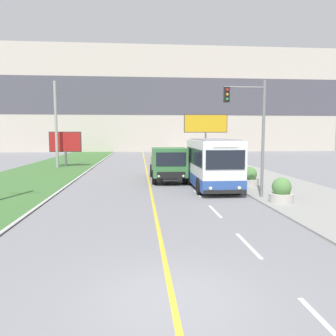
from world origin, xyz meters
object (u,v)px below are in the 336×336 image
(billboard_small, at_px, (65,143))
(planter_round_second, at_px, (250,178))
(billboard_large, at_px, (206,125))
(planter_round_near, at_px, (281,192))
(car_distant, at_px, (177,155))
(utility_pole_far, at_px, (56,124))
(city_bus, at_px, (213,164))
(traffic_light_mast, at_px, (252,124))
(planter_round_third, at_px, (227,169))
(dump_truck, at_px, (168,165))

(billboard_small, relative_size, planter_round_second, 2.96)
(billboard_large, height_order, planter_round_near, billboard_large)
(car_distant, height_order, utility_pole_far, utility_pole_far)
(city_bus, bearing_deg, car_distant, 89.03)
(utility_pole_far, relative_size, billboard_large, 1.47)
(utility_pole_far, height_order, traffic_light_mast, utility_pole_far)
(city_bus, height_order, billboard_small, billboard_small)
(planter_round_near, xyz_separation_m, planter_round_second, (0.14, 5.25, 0.01))
(billboard_small, relative_size, planter_round_third, 2.97)
(utility_pole_far, bearing_deg, billboard_small, 56.17)
(traffic_light_mast, distance_m, planter_round_third, 9.68)
(billboard_large, relative_size, planter_round_near, 4.83)
(traffic_light_mast, xyz_separation_m, billboard_small, (-14.00, 18.80, -1.46))
(car_distant, bearing_deg, planter_round_second, -84.24)
(planter_round_second, bearing_deg, utility_pole_far, 138.47)
(billboard_small, distance_m, planter_round_third, 18.10)
(billboard_large, bearing_deg, billboard_small, -157.06)
(billboard_small, xyz_separation_m, planter_round_second, (15.22, -15.05, -1.95))
(billboard_small, bearing_deg, planter_round_second, -44.69)
(car_distant, xyz_separation_m, utility_pole_far, (-13.63, -8.27, 3.83))
(billboard_large, xyz_separation_m, planter_round_second, (-1.51, -22.13, -4.07))
(billboard_small, bearing_deg, traffic_light_mast, -53.32)
(planter_round_third, bearing_deg, car_distant, 97.11)
(city_bus, bearing_deg, billboard_small, 128.59)
(city_bus, xyz_separation_m, traffic_light_mast, (1.43, -3.05, 2.42))
(utility_pole_far, xyz_separation_m, billboard_large, (17.39, 8.07, 0.18))
(car_distant, xyz_separation_m, planter_round_third, (2.13, -17.09, -0.05))
(planter_round_second, bearing_deg, city_bus, -165.25)
(dump_truck, relative_size, car_distant, 1.64)
(billboard_large, bearing_deg, utility_pole_far, -155.11)
(car_distant, bearing_deg, utility_pole_far, -148.73)
(planter_round_near, relative_size, planter_round_second, 0.99)
(car_distant, distance_m, planter_round_second, 22.45)
(dump_truck, height_order, planter_round_second, dump_truck)
(billboard_small, xyz_separation_m, planter_round_near, (15.07, -20.30, -1.95))
(car_distant, distance_m, billboard_small, 14.99)
(dump_truck, bearing_deg, city_bus, -54.72)
(planter_round_second, bearing_deg, billboard_large, 86.10)
(utility_pole_far, distance_m, traffic_light_mast, 23.08)
(billboard_large, bearing_deg, dump_truck, -109.15)
(planter_round_near, bearing_deg, billboard_small, 126.59)
(car_distant, bearing_deg, planter_round_near, -85.62)
(billboard_large, bearing_deg, city_bus, -100.31)
(billboard_small, bearing_deg, utility_pole_far, -123.83)
(billboard_large, distance_m, planter_round_second, 22.55)
(billboard_large, xyz_separation_m, planter_round_third, (-1.63, -16.88, -4.07))
(city_bus, bearing_deg, utility_pole_far, 131.88)
(city_bus, distance_m, planter_round_near, 5.29)
(utility_pole_far, height_order, planter_round_near, utility_pole_far)
(city_bus, height_order, planter_round_near, city_bus)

